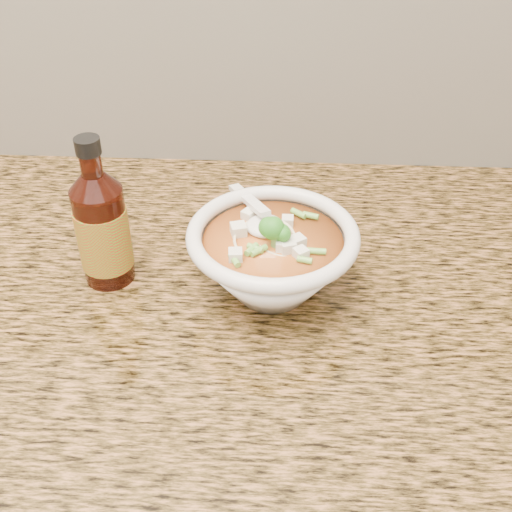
{
  "coord_description": "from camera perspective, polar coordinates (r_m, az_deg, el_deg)",
  "views": [
    {
      "loc": [
        0.38,
        1.04,
        1.43
      ],
      "look_at": [
        0.34,
        1.65,
        0.95
      ],
      "focal_mm": 45.0,
      "sensor_mm": 36.0,
      "label": 1
    }
  ],
  "objects": [
    {
      "name": "cabinet",
      "position": [
        1.24,
        -16.97,
        -18.39
      ],
      "size": [
        4.0,
        0.65,
        0.86
      ],
      "primitive_type": "cube",
      "color": "black",
      "rests_on": "ground"
    },
    {
      "name": "soup_bowl",
      "position": [
        0.77,
        1.47,
        -0.31
      ],
      "size": [
        0.21,
        0.22,
        0.11
      ],
      "rotation": [
        0.0,
        0.0,
        0.17
      ],
      "color": "white",
      "rests_on": "counter_slab"
    },
    {
      "name": "hot_sauce_bottle",
      "position": [
        0.8,
        -13.49,
        2.34
      ],
      "size": [
        0.07,
        0.07,
        0.2
      ],
      "rotation": [
        0.0,
        0.0,
        0.07
      ],
      "color": "#3F1108",
      "rests_on": "counter_slab"
    }
  ]
}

